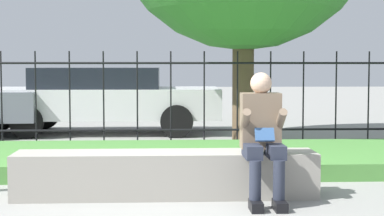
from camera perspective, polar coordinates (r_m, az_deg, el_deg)
The scene contains 6 objects.
ground_plane at distance 6.53m, azimuth -3.72°, elevation -7.87°, with size 60.00×60.00×0.00m, color gray.
stone_bench at distance 6.49m, azimuth -2.35°, elevation -6.13°, with size 3.02×0.54×0.45m.
person_seated_reader at distance 6.19m, azimuth 6.26°, elevation -2.13°, with size 0.42×0.73×1.25m.
grass_berm at distance 8.39m, azimuth -3.50°, elevation -4.52°, with size 10.29×2.42×0.20m.
iron_fence at distance 9.93m, azimuth -3.39°, elevation 0.86°, with size 8.29×0.03×1.53m.
car_parked_center at distance 12.43m, azimuth -7.82°, elevation 0.92°, with size 4.34×1.90×1.26m.
Camera 1 is at (0.12, -6.39, 1.34)m, focal length 60.00 mm.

